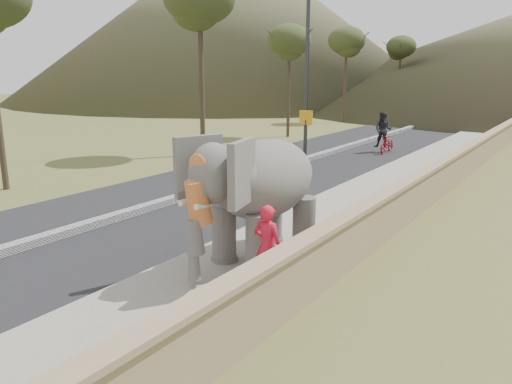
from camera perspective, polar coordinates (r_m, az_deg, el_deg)
ground at (r=7.67m, az=-21.43°, el=-19.05°), size 160.00×160.00×0.00m
road at (r=17.57m, az=-4.04°, el=0.46°), size 7.00×120.00×0.03m
median at (r=17.54m, az=-4.04°, el=0.77°), size 0.35×120.00×0.22m
walkway at (r=15.10m, az=11.15°, el=-1.75°), size 3.00×120.00×0.15m
parapet at (r=14.45m, az=17.26°, el=-0.86°), size 0.30×120.00×1.10m
lamppost at (r=22.17m, az=6.62°, el=15.81°), size 1.76×0.36×8.00m
signboard at (r=21.38m, az=5.70°, el=7.24°), size 0.60×0.08×2.40m
hill_left at (r=73.23m, az=-2.98°, el=19.17°), size 60.00×60.00×22.00m
elephant_and_man at (r=10.51m, az=1.09°, el=-0.47°), size 2.29×3.77×2.64m
motorcyclist at (r=25.83m, az=14.54°, el=6.12°), size 1.06×1.83×2.05m
trees at (r=31.48m, az=26.86°, el=12.07°), size 47.69×44.15×8.86m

